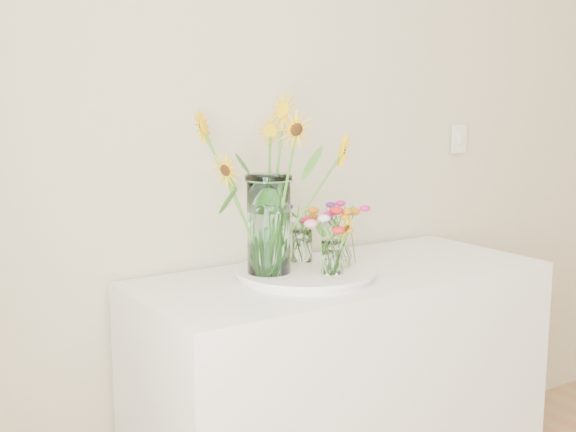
# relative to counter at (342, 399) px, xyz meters

# --- Properties ---
(counter) EXTENTS (1.40, 0.60, 0.90)m
(counter) POSITION_rel_counter_xyz_m (0.00, 0.00, 0.00)
(counter) COLOR white
(counter) RESTS_ON ground_plane
(tray) EXTENTS (0.43, 0.43, 0.02)m
(tray) POSITION_rel_counter_xyz_m (-0.15, 0.00, 0.46)
(tray) COLOR white
(tray) RESTS_ON counter
(mason_jar) EXTENTS (0.17, 0.17, 0.32)m
(mason_jar) POSITION_rel_counter_xyz_m (-0.27, 0.03, 0.63)
(mason_jar) COLOR #BDF3E5
(mason_jar) RESTS_ON tray
(sunflower_bouquet) EXTENTS (0.91, 0.91, 0.56)m
(sunflower_bouquet) POSITION_rel_counter_xyz_m (-0.27, 0.03, 0.75)
(sunflower_bouquet) COLOR #FFC605
(sunflower_bouquet) RESTS_ON tray
(small_vase_a) EXTENTS (0.07, 0.07, 0.11)m
(small_vase_a) POSITION_rel_counter_xyz_m (-0.12, -0.09, 0.53)
(small_vase_a) COLOR white
(small_vase_a) RESTS_ON tray
(wildflower_posy_a) EXTENTS (0.19, 0.19, 0.20)m
(wildflower_posy_a) POSITION_rel_counter_xyz_m (-0.12, -0.09, 0.57)
(wildflower_posy_a) COLOR orange
(wildflower_posy_a) RESTS_ON tray
(small_vase_b) EXTENTS (0.09, 0.09, 0.12)m
(small_vase_b) POSITION_rel_counter_xyz_m (-0.02, -0.01, 0.53)
(small_vase_b) COLOR white
(small_vase_b) RESTS_ON tray
(wildflower_posy_b) EXTENTS (0.23, 0.23, 0.21)m
(wildflower_posy_b) POSITION_rel_counter_xyz_m (-0.02, -0.01, 0.58)
(wildflower_posy_b) COLOR orange
(wildflower_posy_b) RESTS_ON tray
(small_vase_c) EXTENTS (0.08, 0.08, 0.11)m
(small_vase_c) POSITION_rel_counter_xyz_m (-0.10, 0.10, 0.53)
(small_vase_c) COLOR white
(small_vase_c) RESTS_ON tray
(wildflower_posy_c) EXTENTS (0.19, 0.19, 0.20)m
(wildflower_posy_c) POSITION_rel_counter_xyz_m (-0.10, 0.10, 0.58)
(wildflower_posy_c) COLOR orange
(wildflower_posy_c) RESTS_ON tray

